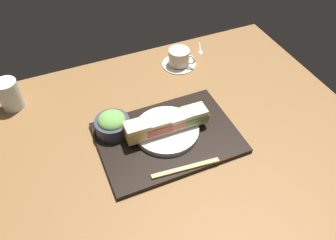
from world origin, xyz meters
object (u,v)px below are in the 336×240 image
at_px(sandwich_nearmost, 138,131).
at_px(sandwich_plate, 167,130).
at_px(salad_bowl, 112,124).
at_px(drinking_glass, 9,95).
at_px(sandwich_inner_near, 157,126).
at_px(coffee_cup, 179,58).
at_px(teaspoon, 200,50).
at_px(sandwich_farmost, 194,115).
at_px(sandwich_inner_far, 176,121).
at_px(chopsticks_pair, 186,168).

bearing_deg(sandwich_nearmost, sandwich_plate, -1.25).
bearing_deg(salad_bowl, drinking_glass, 136.95).
distance_m(sandwich_inner_near, coffee_cup, 0.41).
bearing_deg(salad_bowl, sandwich_plate, -25.27).
bearing_deg(sandwich_nearmost, sandwich_inner_near, -1.25).
distance_m(coffee_cup, drinking_glass, 0.64).
distance_m(sandwich_nearmost, drinking_glass, 0.49).
distance_m(sandwich_plate, coffee_cup, 0.39).
height_order(sandwich_plate, drinking_glass, drinking_glass).
bearing_deg(sandwich_plate, salad_bowl, 154.73).
distance_m(drinking_glass, teaspoon, 0.77).
distance_m(sandwich_plate, sandwich_farmost, 0.10).
bearing_deg(sandwich_nearmost, coffee_cup, 48.58).
xyz_separation_m(coffee_cup, teaspoon, (0.12, 0.05, -0.03)).
relative_size(sandwich_farmost, coffee_cup, 0.61).
relative_size(sandwich_inner_near, teaspoon, 0.98).
distance_m(sandwich_inner_far, chopsticks_pair, 0.16).
height_order(sandwich_inner_near, coffee_cup, sandwich_inner_near).
height_order(sandwich_plate, coffee_cup, coffee_cup).
xyz_separation_m(salad_bowl, teaspoon, (0.48, 0.31, -0.05)).
height_order(sandwich_plate, sandwich_inner_far, sandwich_inner_far).
relative_size(sandwich_inner_near, drinking_glass, 0.77).
xyz_separation_m(sandwich_inner_far, chopsticks_pair, (-0.04, -0.16, -0.04)).
height_order(sandwich_plate, salad_bowl, salad_bowl).
distance_m(sandwich_farmost, coffee_cup, 0.35).
relative_size(coffee_cup, drinking_glass, 1.24).
xyz_separation_m(drinking_glass, teaspoon, (0.76, 0.04, -0.05)).
height_order(salad_bowl, drinking_glass, drinking_glass).
bearing_deg(sandwich_plate, chopsticks_pair, -92.00).
bearing_deg(sandwich_farmost, sandwich_nearmost, 178.75).
bearing_deg(sandwich_inner_near, sandwich_inner_far, -1.25).
bearing_deg(coffee_cup, chopsticks_pair, -112.43).
relative_size(sandwich_inner_far, chopsticks_pair, 0.38).
xyz_separation_m(sandwich_plate, salad_bowl, (-0.16, 0.07, 0.02)).
relative_size(sandwich_plate, sandwich_inner_near, 2.50).
bearing_deg(sandwich_farmost, teaspoon, 59.97).
height_order(sandwich_nearmost, salad_bowl, sandwich_nearmost).
bearing_deg(chopsticks_pair, drinking_glass, 131.31).
bearing_deg(teaspoon, drinking_glass, -176.73).
xyz_separation_m(sandwich_nearmost, sandwich_inner_near, (0.06, -0.00, -0.00)).
bearing_deg(drinking_glass, chopsticks_pair, -48.69).
distance_m(sandwich_farmost, chopsticks_pair, 0.19).
bearing_deg(teaspoon, sandwich_inner_far, -126.71).
relative_size(salad_bowl, chopsticks_pair, 0.53).
bearing_deg(sandwich_inner_far, chopsticks_pair, -103.50).
xyz_separation_m(sandwich_plate, sandwich_farmost, (0.10, -0.00, 0.03)).
relative_size(sandwich_inner_far, sandwich_farmost, 0.98).
relative_size(salad_bowl, drinking_glass, 1.03).
bearing_deg(sandwich_inner_near, salad_bowl, 149.57).
xyz_separation_m(sandwich_inner_near, drinking_glass, (-0.41, 0.34, -0.01)).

